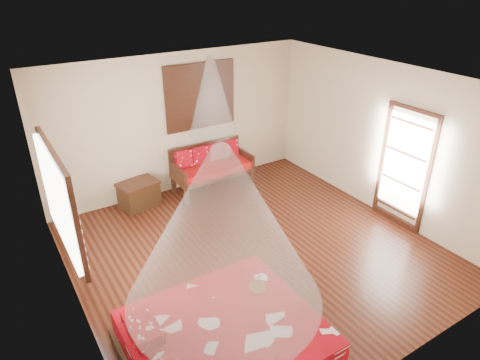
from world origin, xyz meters
The scene contains 10 objects.
room centered at (0.00, 0.00, 1.40)m, with size 5.54×5.54×2.84m.
bed centered at (-1.52, -1.60, 0.25)m, with size 2.21×2.00×0.65m.
daybed centered at (0.50, 2.37, 0.52)m, with size 1.64×0.73×0.94m.
storage_chest centered at (-1.06, 2.45, 0.26)m, with size 0.82×0.67×0.51m.
shutter_panel centered at (0.50, 2.72, 1.90)m, with size 1.52×0.06×1.32m.
window_left centered at (-2.71, 0.20, 1.70)m, with size 0.10×1.74×1.34m.
glazed_door centered at (2.72, -0.60, 1.07)m, with size 0.08×1.02×2.16m.
wine_tray centered at (-0.81, -1.25, 0.55)m, with size 0.23×0.23×0.19m.
mosquito_net_main centered at (-1.50, -1.60, 1.85)m, with size 2.15×2.15×1.80m, color white.
mosquito_net_daybed centered at (0.50, 2.25, 2.00)m, with size 0.93×0.93×1.50m, color white.
Camera 1 is at (-3.30, -4.77, 4.23)m, focal length 32.00 mm.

